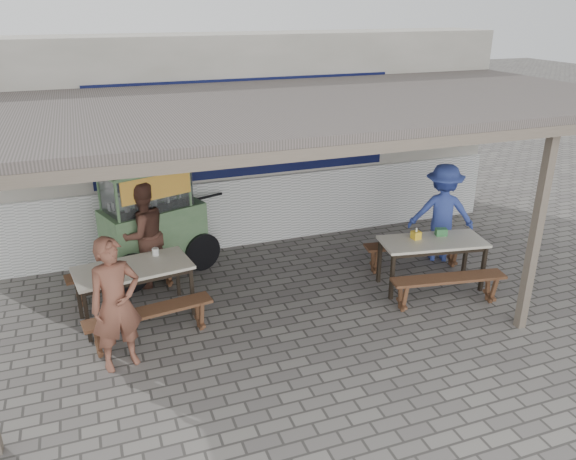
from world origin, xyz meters
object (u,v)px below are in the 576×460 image
(table_left, at_px, (133,272))
(bench_right_wall, at_px, (415,249))
(patron_right_table, at_px, (442,213))
(donation_box, at_px, (441,232))
(bench_right_street, at_px, (448,284))
(vendor_cart, at_px, (152,217))
(patron_wall_side, at_px, (143,235))
(bench_left_wall, at_px, (124,274))
(table_right, at_px, (432,245))
(condiment_bowl, at_px, (115,270))
(bench_left_street, at_px, (150,318))
(tissue_box, at_px, (416,235))
(condiment_jar, at_px, (155,252))
(patron_street_side, at_px, (116,304))

(table_left, xyz_separation_m, bench_right_wall, (4.31, -0.01, -0.33))
(patron_right_table, xyz_separation_m, donation_box, (-0.48, -0.68, -0.00))
(bench_right_street, xyz_separation_m, vendor_cart, (-3.68, 2.49, 0.59))
(patron_wall_side, relative_size, patron_right_table, 0.99)
(table_left, xyz_separation_m, patron_right_table, (4.91, 0.20, 0.13))
(bench_left_wall, distance_m, patron_wall_side, 0.63)
(bench_left_wall, bearing_deg, donation_box, -22.54)
(table_right, bearing_deg, bench_right_street, -90.00)
(table_right, distance_m, condiment_bowl, 4.46)
(bench_left_street, relative_size, donation_box, 9.87)
(table_left, bearing_deg, bench_right_wall, -8.36)
(bench_right_wall, xyz_separation_m, donation_box, (0.12, -0.46, 0.46))
(bench_right_street, bearing_deg, vendor_cart, 155.56)
(bench_right_street, relative_size, condiment_bowl, 8.93)
(table_left, bearing_deg, vendor_cart, 63.34)
(tissue_box, bearing_deg, bench_right_wall, 55.85)
(bench_left_wall, relative_size, bench_right_wall, 0.98)
(table_right, distance_m, vendor_cart, 4.23)
(bench_left_street, bearing_deg, condiment_jar, 67.67)
(vendor_cart, relative_size, condiment_bowl, 10.96)
(patron_wall_side, relative_size, condiment_bowl, 8.76)
(bench_right_wall, xyz_separation_m, condiment_bowl, (-4.53, -0.06, 0.43))
(vendor_cart, height_order, condiment_bowl, vendor_cart)
(bench_left_street, height_order, bench_right_wall, same)
(bench_left_street, distance_m, table_right, 4.12)
(table_right, bearing_deg, patron_wall_side, 168.48)
(condiment_jar, bearing_deg, bench_right_street, -21.15)
(vendor_cart, xyz_separation_m, condiment_jar, (-0.10, -1.03, -0.13))
(table_left, relative_size, patron_right_table, 0.97)
(donation_box, bearing_deg, vendor_cart, 156.04)
(bench_right_street, bearing_deg, bench_left_wall, 165.65)
(table_left, distance_m, bench_left_wall, 0.76)
(bench_right_street, relative_size, tissue_box, 14.04)
(bench_left_wall, height_order, tissue_box, tissue_box)
(patron_street_side, distance_m, donation_box, 4.74)
(vendor_cart, bearing_deg, patron_right_table, -32.60)
(bench_left_street, xyz_separation_m, condiment_bowl, (-0.32, 0.61, 0.43))
(vendor_cart, xyz_separation_m, donation_box, (3.99, -1.77, -0.13))
(patron_right_table, bearing_deg, bench_left_street, 37.35)
(donation_box, relative_size, condiment_bowl, 0.89)
(table_right, xyz_separation_m, patron_street_side, (-4.49, -0.45, 0.14))
(bench_right_wall, relative_size, condiment_bowl, 8.93)
(table_left, relative_size, condiment_bowl, 8.58)
(patron_street_side, bearing_deg, patron_right_table, -1.41)
(patron_wall_side, distance_m, condiment_bowl, 1.11)
(patron_right_table, bearing_deg, donation_box, 81.69)
(table_left, distance_m, bench_right_street, 4.29)
(bench_left_street, height_order, donation_box, donation_box)
(patron_wall_side, distance_m, condiment_jar, 0.67)
(patron_street_side, bearing_deg, bench_right_wall, -2.25)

